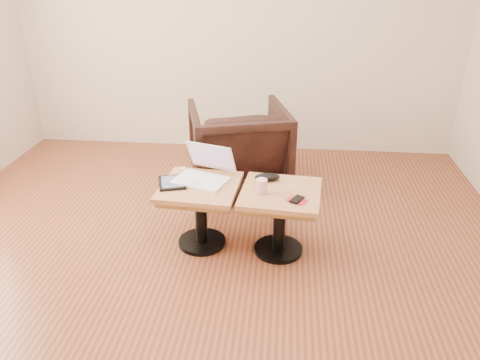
# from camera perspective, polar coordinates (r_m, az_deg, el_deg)

# --- Properties ---
(room_shell) EXTENTS (4.52, 4.52, 2.71)m
(room_shell) POSITION_cam_1_polar(r_m,az_deg,el_deg) (2.66, -5.45, 13.45)
(room_shell) COLOR #5D2B1F
(room_shell) RESTS_ON ground
(side_table_left) EXTENTS (0.57, 0.57, 0.48)m
(side_table_left) POSITION_cam_1_polar(r_m,az_deg,el_deg) (3.29, -4.85, -2.45)
(side_table_left) COLOR black
(side_table_left) RESTS_ON ground
(side_table_right) EXTENTS (0.57, 0.57, 0.48)m
(side_table_right) POSITION_cam_1_polar(r_m,az_deg,el_deg) (3.21, 4.91, -3.25)
(side_table_right) COLOR black
(side_table_right) RESTS_ON ground
(laptop) EXTENTS (0.44, 0.44, 0.24)m
(laptop) POSITION_cam_1_polar(r_m,az_deg,el_deg) (3.30, -4.40, 0.88)
(laptop) COLOR white
(laptop) RESTS_ON side_table_left
(tablet) EXTENTS (0.24, 0.27, 0.02)m
(tablet) POSITION_cam_1_polar(r_m,az_deg,el_deg) (3.27, -8.28, -0.30)
(tablet) COLOR black
(tablet) RESTS_ON side_table_left
(charging_adapter) EXTENTS (0.05, 0.05, 0.02)m
(charging_adapter) POSITION_cam_1_polar(r_m,az_deg,el_deg) (3.46, -6.93, 1.30)
(charging_adapter) COLOR white
(charging_adapter) RESTS_ON side_table_left
(glasses_case) EXTENTS (0.19, 0.11, 0.06)m
(glasses_case) POSITION_cam_1_polar(r_m,az_deg,el_deg) (3.28, 3.35, 0.36)
(glasses_case) COLOR black
(glasses_case) RESTS_ON side_table_right
(striped_cup) EXTENTS (0.08, 0.08, 0.10)m
(striped_cup) POSITION_cam_1_polar(r_m,az_deg,el_deg) (3.10, 2.63, -0.75)
(striped_cup) COLOR #C7576D
(striped_cup) RESTS_ON side_table_right
(earbuds_tangle) EXTENTS (0.08, 0.05, 0.02)m
(earbuds_tangle) POSITION_cam_1_polar(r_m,az_deg,el_deg) (3.22, 6.23, -0.66)
(earbuds_tangle) COLOR white
(earbuds_tangle) RESTS_ON side_table_right
(phone_on_sleeve) EXTENTS (0.15, 0.13, 0.02)m
(phone_on_sleeve) POSITION_cam_1_polar(r_m,az_deg,el_deg) (3.04, 6.97, -2.42)
(phone_on_sleeve) COLOR #A90D09
(phone_on_sleeve) RESTS_ON side_table_right
(armchair) EXTENTS (1.01, 1.02, 0.76)m
(armchair) POSITION_cam_1_polar(r_m,az_deg,el_deg) (4.13, -0.18, 4.00)
(armchair) COLOR black
(armchair) RESTS_ON ground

